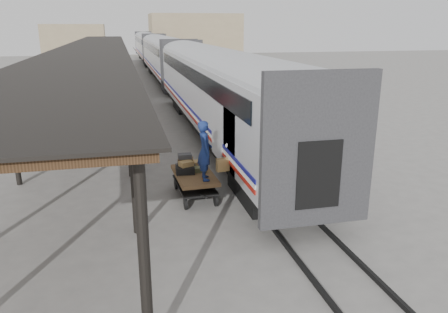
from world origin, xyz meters
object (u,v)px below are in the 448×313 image
baggage_cart (194,179)px  luggage_tug (109,101)px  porter (205,151)px  pedestrian (116,96)px

baggage_cart → luggage_tug: (-3.09, 17.59, -0.07)m
luggage_tug → porter: porter is taller
porter → pedestrian: 18.90m
luggage_tug → pedestrian: pedestrian is taller
baggage_cart → luggage_tug: size_ratio=1.60×
baggage_cart → pedestrian: 18.20m
pedestrian → luggage_tug: bearing=21.6°
porter → pedestrian: bearing=10.2°
luggage_tug → pedestrian: bearing=49.0°
baggage_cart → pedestrian: pedestrian is taller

